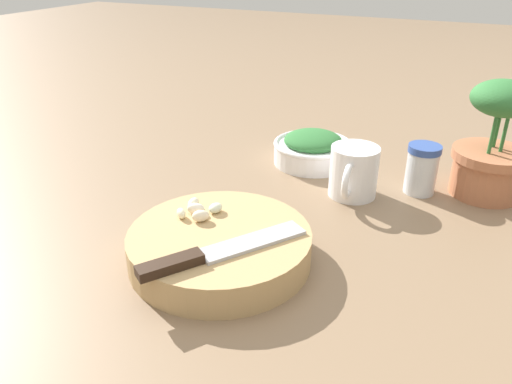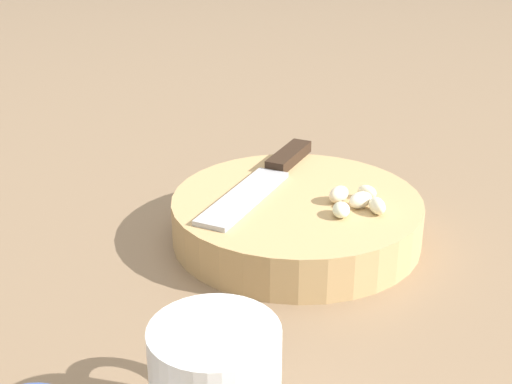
{
  "view_description": "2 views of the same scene",
  "coord_description": "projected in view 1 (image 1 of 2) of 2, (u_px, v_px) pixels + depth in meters",
  "views": [
    {
      "loc": [
        0.58,
        0.25,
        0.39
      ],
      "look_at": [
        0.01,
        -0.02,
        0.08
      ],
      "focal_mm": 35.0,
      "sensor_mm": 36.0,
      "label": 1
    },
    {
      "loc": [
        -0.55,
        0.1,
        0.34
      ],
      "look_at": [
        0.05,
        0.0,
        0.07
      ],
      "focal_mm": 50.0,
      "sensor_mm": 36.0,
      "label": 2
    }
  ],
  "objects": [
    {
      "name": "spice_jar",
      "position": [
        422.0,
        169.0,
        0.86
      ],
      "size": [
        0.06,
        0.06,
        0.09
      ],
      "color": "silver",
      "rests_on": "ground_plane"
    },
    {
      "name": "cutting_board",
      "position": [
        220.0,
        246.0,
        0.68
      ],
      "size": [
        0.25,
        0.25,
        0.04
      ],
      "color": "tan",
      "rests_on": "ground_plane"
    },
    {
      "name": "ground_plane",
      "position": [
        271.0,
        238.0,
        0.74
      ],
      "size": [
        5.0,
        5.0,
        0.0
      ],
      "primitive_type": "plane",
      "color": "#7F664C"
    },
    {
      "name": "chef_knife",
      "position": [
        214.0,
        252.0,
        0.62
      ],
      "size": [
        0.2,
        0.15,
        0.01
      ],
      "rotation": [
        0.0,
        0.0,
        0.97
      ],
      "color": "black",
      "rests_on": "cutting_board"
    },
    {
      "name": "coffee_mug",
      "position": [
        353.0,
        172.0,
        0.84
      ],
      "size": [
        0.12,
        0.08,
        0.09
      ],
      "color": "white",
      "rests_on": "ground_plane"
    },
    {
      "name": "potted_herb",
      "position": [
        493.0,
        147.0,
        0.83
      ],
      "size": [
        0.13,
        0.13,
        0.2
      ],
      "color": "#B26B47",
      "rests_on": "ground_plane"
    },
    {
      "name": "herb_bowl",
      "position": [
        313.0,
        148.0,
        0.98
      ],
      "size": [
        0.15,
        0.15,
        0.06
      ],
      "color": "white",
      "rests_on": "ground_plane"
    },
    {
      "name": "garlic_cloves",
      "position": [
        198.0,
        210.0,
        0.71
      ],
      "size": [
        0.06,
        0.06,
        0.02
      ],
      "color": "#EEE3CC",
      "rests_on": "cutting_board"
    }
  ]
}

